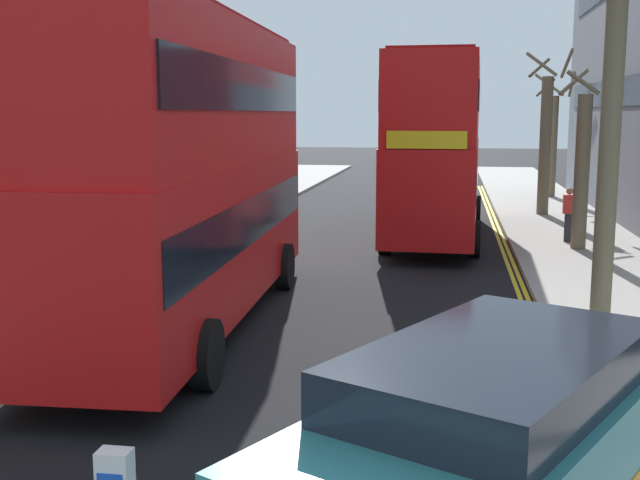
% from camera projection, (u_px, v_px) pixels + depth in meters
% --- Properties ---
extents(sidewalk_right, '(4.00, 80.00, 0.14)m').
position_uv_depth(sidewalk_right, '(620.00, 288.00, 17.82)').
color(sidewalk_right, '#9E9991').
rests_on(sidewalk_right, ground).
extents(sidewalk_left, '(4.00, 80.00, 0.14)m').
position_uv_depth(sidewalk_left, '(76.00, 270.00, 19.89)').
color(sidewalk_left, '#9E9991').
rests_on(sidewalk_left, ground).
extents(kerb_line_outer, '(0.10, 56.00, 0.01)m').
position_uv_depth(kerb_line_outer, '(532.00, 309.00, 16.22)').
color(kerb_line_outer, yellow).
rests_on(kerb_line_outer, ground).
extents(kerb_line_inner, '(0.10, 56.00, 0.01)m').
position_uv_depth(kerb_line_inner, '(524.00, 309.00, 16.25)').
color(kerb_line_inner, yellow).
rests_on(kerb_line_inner, ground).
extents(double_decker_bus_away, '(3.08, 10.89, 5.64)m').
position_uv_depth(double_decker_bus_away, '(185.00, 164.00, 14.48)').
color(double_decker_bus_away, red).
rests_on(double_decker_bus_away, ground).
extents(double_decker_bus_oncoming, '(3.08, 10.88, 5.64)m').
position_uv_depth(double_decker_bus_oncoming, '(438.00, 143.00, 25.05)').
color(double_decker_bus_oncoming, red).
rests_on(double_decker_bus_oncoming, ground).
extents(taxi_minivan, '(3.86, 5.13, 2.12)m').
position_uv_depth(taxi_minivan, '(483.00, 477.00, 6.37)').
color(taxi_minivan, teal).
rests_on(taxi_minivan, ground).
extents(pedestrian_far, '(0.34, 0.22, 1.62)m').
position_uv_depth(pedestrian_far, '(569.00, 214.00, 23.70)').
color(pedestrian_far, '#2D2D38').
rests_on(pedestrian_far, sidewalk_right).
extents(street_tree_near, '(1.76, 1.82, 5.64)m').
position_uv_depth(street_tree_near, '(553.00, 142.00, 36.46)').
color(street_tree_near, '#6B6047').
rests_on(street_tree_near, sidewalk_right).
extents(street_tree_mid, '(1.88, 1.89, 6.97)m').
position_uv_depth(street_tree_mid, '(609.00, 139.00, 14.06)').
color(street_tree_mid, '#6B6047').
rests_on(street_tree_mid, sidewalk_right).
extents(street_tree_far, '(1.69, 1.67, 6.13)m').
position_uv_depth(street_tree_far, '(545.00, 141.00, 29.92)').
color(street_tree_far, '#6B6047').
rests_on(street_tree_far, sidewalk_right).
extents(street_tree_distant, '(1.36, 1.37, 5.06)m').
position_uv_depth(street_tree_distant, '(582.00, 167.00, 22.29)').
color(street_tree_distant, '#6B6047').
rests_on(street_tree_distant, sidewalk_right).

